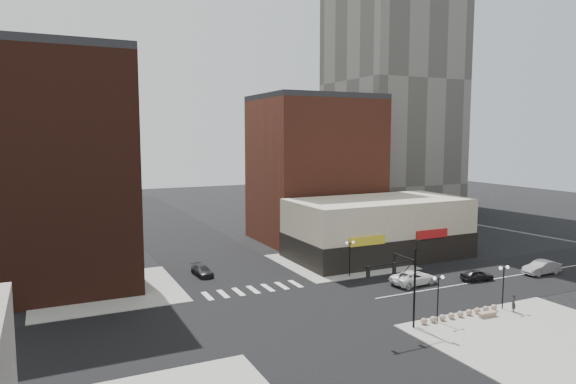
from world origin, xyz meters
TOP-DOWN VIEW (x-y plane):
  - ground at (0.00, 0.00)m, footprint 240.00×240.00m
  - road_ew at (0.00, 0.00)m, footprint 200.00×14.00m
  - road_ns at (0.00, 0.00)m, footprint 14.00×200.00m
  - sidewalk_nw at (-14.50, 14.50)m, footprint 15.00×15.00m
  - sidewalk_ne at (14.50, 14.50)m, footprint 15.00×15.00m
  - sidewalk_se at (16.00, -14.00)m, footprint 18.00×14.00m
  - building_nw at (-19.00, 18.50)m, footprint 16.00×15.00m
  - building_ne_midrise at (19.00, 29.50)m, footprint 18.00×15.00m
  - tower_far at (60.00, 56.00)m, footprint 18.00×18.00m
  - building_ne_row at (21.00, 15.00)m, footprint 24.20×12.20m
  - traffic_signal at (7.24, -7.83)m, footprint 5.59×3.09m
  - street_lamp_se_a at (11.00, -8.00)m, footprint 1.22×0.32m
  - street_lamp_se_b at (19.00, -8.00)m, footprint 1.22×0.32m
  - street_lamp_ne at (12.00, 8.00)m, footprint 1.22×0.32m
  - bollard_row at (13.70, -8.00)m, footprint 8.97×0.57m
  - white_suv at (16.81, 2.34)m, footprint 5.77×3.11m
  - dark_sedan_east at (24.35, 0.39)m, footprint 4.03×2.00m
  - silver_sedan at (33.49, -0.86)m, footprint 4.97×1.77m
  - dark_sedan_north at (-3.49, 16.05)m, footprint 2.03×4.32m
  - pedestrian at (19.18, -9.10)m, footprint 0.72×0.62m
  - stone_bench at (16.03, -9.00)m, footprint 1.89×0.67m

SIDE VIEW (x-z plane):
  - ground at x=0.00m, z-range 0.00..0.00m
  - road_ew at x=0.00m, z-range 0.00..0.02m
  - road_ns at x=0.00m, z-range 0.00..0.02m
  - sidewalk_nw at x=-14.50m, z-range 0.00..0.12m
  - sidewalk_ne at x=14.50m, z-range 0.00..0.12m
  - sidewalk_se at x=16.00m, z-range 0.00..0.12m
  - stone_bench at x=16.03m, z-range 0.14..0.57m
  - bollard_row at x=13.70m, z-range 0.12..0.69m
  - dark_sedan_north at x=-3.49m, z-range 0.00..1.22m
  - dark_sedan_east at x=24.35m, z-range 0.00..1.32m
  - white_suv at x=16.81m, z-range 0.00..1.54m
  - silver_sedan at x=33.49m, z-range 0.00..1.63m
  - pedestrian at x=19.18m, z-range 0.12..1.80m
  - street_lamp_se_a at x=11.00m, z-range 1.21..5.37m
  - street_lamp_se_b at x=19.00m, z-range 1.21..5.37m
  - street_lamp_ne at x=12.00m, z-range 1.21..5.37m
  - building_ne_row at x=21.00m, z-range -0.70..7.30m
  - traffic_signal at x=7.24m, z-range 1.07..8.85m
  - building_ne_midrise at x=19.00m, z-range 0.00..22.00m
  - building_nw at x=-19.00m, z-range 0.00..25.00m
  - tower_far at x=60.00m, z-range 0.00..82.00m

